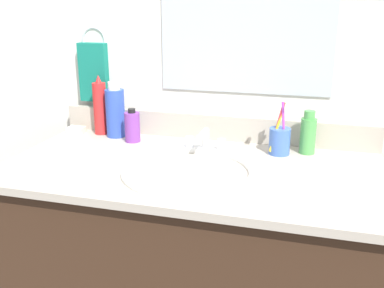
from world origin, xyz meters
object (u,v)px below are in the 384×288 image
at_px(bottle_shampoo_blue, 115,112).
at_px(bottle_spray_red, 100,108).
at_px(faucet, 205,144).
at_px(bottle_cream_purple, 132,127).
at_px(cup_blue_plastic, 279,140).
at_px(soap_bar, 76,130).
at_px(bottle_toner_green, 308,134).
at_px(hand_towel, 94,72).

bearing_deg(bottle_shampoo_blue, bottle_spray_red, 165.91).
xyz_separation_m(faucet, bottle_cream_purple, (-0.28, 0.05, 0.03)).
distance_m(bottle_spray_red, bottle_shampoo_blue, 0.07).
distance_m(cup_blue_plastic, soap_bar, 0.77).
bearing_deg(soap_bar, bottle_shampoo_blue, 1.42).
relative_size(bottle_spray_red, bottle_cream_purple, 1.85).
relative_size(bottle_shampoo_blue, soap_bar, 3.18).
xyz_separation_m(cup_blue_plastic, soap_bar, (-0.76, 0.04, -0.04)).
xyz_separation_m(bottle_toner_green, soap_bar, (-0.85, 0.00, -0.05)).
bearing_deg(bottle_spray_red, hand_towel, 128.00).
relative_size(faucet, bottle_toner_green, 1.11).
xyz_separation_m(faucet, bottle_spray_red, (-0.43, 0.11, 0.07)).
xyz_separation_m(hand_towel, bottle_toner_green, (0.81, -0.09, -0.15)).
bearing_deg(bottle_spray_red, bottle_shampoo_blue, -14.09).
bearing_deg(bottle_shampoo_blue, bottle_cream_purple, -27.32).
bearing_deg(faucet, bottle_spray_red, 165.91).
distance_m(hand_towel, faucet, 0.55).
height_order(faucet, soap_bar, faucet).
height_order(hand_towel, bottle_spray_red, hand_towel).
distance_m(bottle_toner_green, bottle_shampoo_blue, 0.69).
relative_size(bottle_shampoo_blue, bottle_cream_purple, 1.69).
distance_m(bottle_shampoo_blue, cup_blue_plastic, 0.60).
bearing_deg(bottle_cream_purple, bottle_shampoo_blue, 152.68).
distance_m(faucet, bottle_shampoo_blue, 0.38).
height_order(hand_towel, cup_blue_plastic, hand_towel).
bearing_deg(bottle_shampoo_blue, faucet, -14.09).
relative_size(bottle_toner_green, bottle_spray_red, 0.65).
bearing_deg(bottle_toner_green, bottle_cream_purple, -176.58).
height_order(bottle_spray_red, bottle_shampoo_blue, bottle_spray_red).
bearing_deg(bottle_shampoo_blue, cup_blue_plastic, -3.99).
relative_size(bottle_cream_purple, soap_bar, 1.88).
distance_m(hand_towel, bottle_spray_red, 0.15).
xyz_separation_m(hand_towel, bottle_cream_purple, (0.21, -0.13, -0.17)).
relative_size(hand_towel, cup_blue_plastic, 1.25).
distance_m(hand_towel, cup_blue_plastic, 0.75).
bearing_deg(bottle_shampoo_blue, hand_towel, 145.30).
height_order(bottle_toner_green, soap_bar, bottle_toner_green).
relative_size(faucet, cup_blue_plastic, 0.91).
xyz_separation_m(bottle_cream_purple, soap_bar, (-0.25, 0.04, -0.04)).
relative_size(hand_towel, bottle_shampoo_blue, 1.08).
distance_m(faucet, soap_bar, 0.53).
distance_m(bottle_toner_green, bottle_cream_purple, 0.61).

